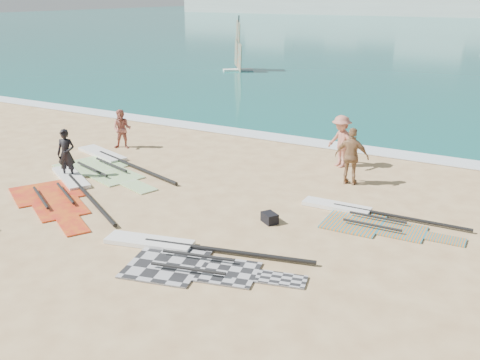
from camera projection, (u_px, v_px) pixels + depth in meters
The scene contains 12 objects.
ground at pixel (117, 254), 13.49m from camera, with size 300.00×300.00×0.00m, color #DEBD82.
surf_line at pixel (306, 142), 23.60m from camera, with size 300.00×1.20×0.04m, color white.
rig_grey at pixel (182, 256), 13.32m from camera, with size 5.67×2.87×0.20m.
rig_green at pixel (107, 164), 20.46m from camera, with size 6.23×3.55×0.20m.
rig_orange at pixel (364, 217), 15.59m from camera, with size 4.94×1.95×0.19m.
rig_red at pixel (65, 191), 17.65m from camera, with size 5.60×4.48×0.20m.
gear_bag_far at pixel (270, 218), 15.32m from camera, with size 0.48×0.34×0.29m, color black.
person_wetsuit at pixel (66, 154), 18.78m from camera, with size 0.65×0.42×1.77m, color black.
beachgoer_left at pixel (122, 129), 22.43m from camera, with size 0.81×0.63×1.66m, color #B06252.
beachgoer_mid at pixel (341, 141), 20.01m from camera, with size 1.27×0.73×1.97m, color #B96F5C.
beachgoer_back at pixel (352, 156), 18.14m from camera, with size 1.16×0.48×1.98m, color #986E48.
windsurfer_left at pixel (238, 55), 44.57m from camera, with size 2.37×2.37×4.56m.
Camera 1 is at (8.65, -9.02, 6.25)m, focal length 40.00 mm.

